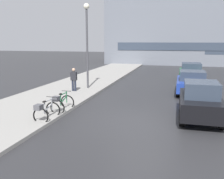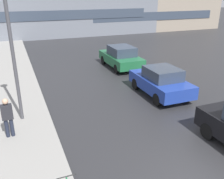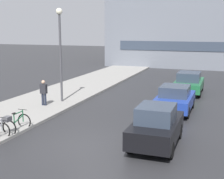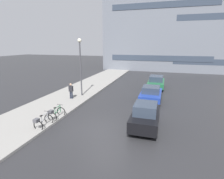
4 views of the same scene
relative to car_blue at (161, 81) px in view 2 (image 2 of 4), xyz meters
The scene contains 4 objects.
car_blue is the anchor object (origin of this frame).
car_green 5.73m from the car_blue, 88.23° to the left, with size 1.97×4.24×1.61m.
pedestrian 7.90m from the car_blue, 167.55° to the right, with size 0.41×0.25×1.70m.
streetlamp 7.87m from the car_blue, behind, with size 0.40×0.40×6.02m.
Camera 2 is at (-4.76, -4.15, 5.28)m, focal length 40.00 mm.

